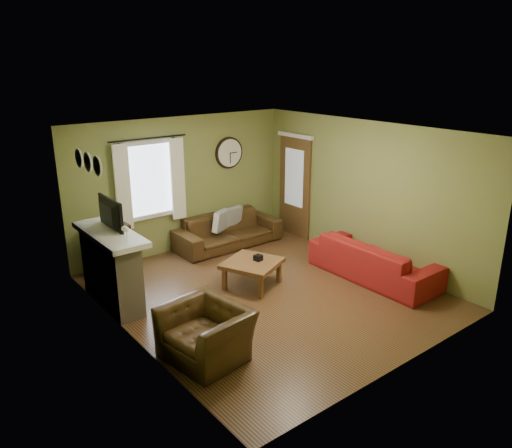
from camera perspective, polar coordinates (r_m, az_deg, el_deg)
floor at (r=8.18m, az=1.19°, el=-7.83°), size 4.60×5.20×0.00m
ceiling at (r=7.41m, az=1.32°, el=10.51°), size 4.60×5.20×0.00m
wall_left at (r=6.57m, az=-14.51°, el=-2.87°), size 0.00×5.20×2.60m
wall_right at (r=9.27m, az=12.35°, el=3.50°), size 0.00×5.20×2.60m
wall_back at (r=9.77m, az=-8.46°, el=4.49°), size 4.60×0.00×2.60m
wall_front at (r=6.04m, az=17.10°, el=-5.01°), size 4.60×0.00×2.60m
fireplace at (r=7.91m, az=-16.18°, el=-5.19°), size 0.40×1.40×1.10m
firebox at (r=8.07m, az=-14.78°, el=-6.52°), size 0.04×0.60×0.55m
mantel at (r=7.71m, az=-16.36°, el=-1.12°), size 0.58×1.60×0.08m
tv at (r=7.78m, az=-16.79°, el=0.69°), size 0.08×0.60×0.35m
tv_screen at (r=7.79m, az=-16.28°, el=1.20°), size 0.02×0.62×0.36m
medallion_left at (r=7.03m, az=-17.67°, el=6.33°), size 0.28×0.28×0.03m
medallion_mid at (r=7.36m, az=-18.65°, el=6.73°), size 0.28×0.28×0.03m
medallion_right at (r=7.68m, az=-19.56°, el=7.10°), size 0.28×0.28×0.03m
window_pane at (r=9.40m, az=-12.17°, el=4.97°), size 1.00×0.02×1.30m
curtain_rod at (r=9.16m, az=-12.21°, el=9.54°), size 0.03×0.03×1.50m
curtain_left at (r=9.10m, az=-14.97°, el=4.00°), size 0.28×0.04×1.55m
curtain_right at (r=9.57m, az=-8.93°, el=5.09°), size 0.28×0.04×1.55m
wall_clock at (r=10.20m, az=-3.05°, el=8.12°), size 0.64×0.06×0.64m
door at (r=10.54m, az=4.45°, el=4.25°), size 0.05×0.90×2.10m
bookshelf at (r=9.15m, az=-16.32°, el=-2.81°), size 0.71×0.30×0.84m
book at (r=9.04m, az=-16.82°, el=0.51°), size 0.22×0.26×0.02m
sofa_brown at (r=10.07m, az=-3.22°, el=-0.75°), size 2.18×0.85×0.64m
pillow_left at (r=9.95m, az=-4.02°, el=0.39°), size 0.43×0.28×0.41m
pillow_right at (r=10.23m, az=-2.54°, el=0.94°), size 0.38×0.17×0.37m
sofa_red at (r=8.81m, az=13.31°, el=-3.99°), size 0.90×2.30×0.67m
armchair at (r=6.44m, az=-5.75°, el=-12.31°), size 1.05×1.16×0.67m
coffee_table at (r=8.31m, az=-0.44°, el=-5.71°), size 1.10×1.10×0.44m
tissue_box at (r=8.28m, az=0.25°, el=-4.46°), size 0.14×0.14×0.09m
wine_glass_a at (r=7.16m, az=-14.58°, el=-1.18°), size 0.08×0.08×0.22m
wine_glass_b at (r=7.23m, az=-14.82°, el=-1.05°), size 0.07×0.07×0.21m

